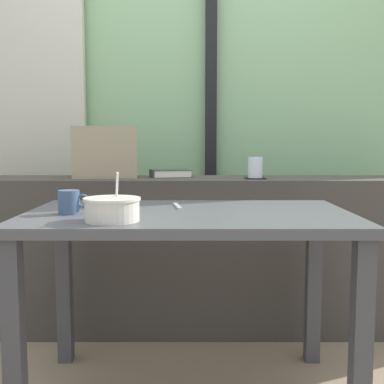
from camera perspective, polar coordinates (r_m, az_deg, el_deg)
ground at (r=2.16m, az=0.28°, el=-20.82°), size 8.00×8.00×0.00m
outdoor_backdrop at (r=3.18m, az=0.10°, el=13.68°), size 4.80×0.08×2.80m
curtain_left_panel at (r=3.20m, az=-17.59°, el=10.64°), size 0.56×0.06×2.50m
window_divider_post at (r=3.10m, az=2.01°, el=12.01°), size 0.07×0.05×2.60m
dark_console_ledge at (r=2.55m, az=0.18°, el=-7.20°), size 2.80×0.39×0.79m
breakfast_table at (r=1.82m, az=-0.66°, el=-5.63°), size 1.19×0.71×0.71m
coaster_square at (r=2.45m, az=7.15°, el=1.61°), size 0.10×0.10×0.00m
juice_glass at (r=2.44m, az=7.16°, el=2.74°), size 0.07×0.07×0.10m
closed_book at (r=2.53m, az=-2.79°, el=2.18°), size 0.23×0.18×0.04m
throw_pillow at (r=2.52m, az=-10.33°, el=4.59°), size 0.34×0.18×0.26m
soup_bowl at (r=1.61m, az=-9.50°, el=-2.02°), size 0.19×0.19×0.16m
fork_utensil at (r=1.94m, az=-1.97°, el=-1.62°), size 0.04×0.17×0.01m
ceramic_mug at (r=1.80m, az=-14.30°, el=-1.14°), size 0.11×0.08×0.08m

